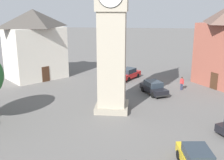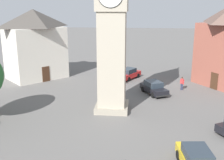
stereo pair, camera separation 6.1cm
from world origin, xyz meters
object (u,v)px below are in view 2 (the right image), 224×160
Objects in this scene: car_blue_kerb at (196,159)px; lamp_post at (105,68)px; pedestrian at (182,82)px; building_terrace_right at (35,44)px; clock_tower at (112,4)px; car_silver_kerb at (154,88)px; car_red_corner at (129,74)px.

lamp_post is at bearing 117.19° from car_blue_kerb.
building_terrace_right is at bearing 168.38° from pedestrian.
building_terrace_right is at bearing 136.01° from clock_tower.
pedestrian is (3.55, 1.89, 0.25)m from car_silver_kerb.
clock_tower reaches higher than pedestrian.
clock_tower is at bearing -75.27° from lamp_post.
car_silver_kerb is at bearing -63.81° from car_red_corner.
car_blue_kerb is 16.95m from lamp_post.
pedestrian is at bearing -11.62° from building_terrace_right.
car_blue_kerb is at bearing -62.81° from lamp_post.
lamp_post is at bearing -173.40° from car_silver_kerb.
car_blue_kerb is 0.96× the size of car_silver_kerb.
pedestrian is 20.79m from building_terrace_right.
car_silver_kerb is 4.02m from pedestrian.
building_terrace_right reaches higher than lamp_post.
clock_tower is 4.03× the size of car_red_corner.
clock_tower reaches higher than car_silver_kerb.
car_silver_kerb is 0.46× the size of building_terrace_right.
car_red_corner is at bearing 71.07° from lamp_post.
pedestrian is (6.79, -4.72, 0.25)m from car_red_corner.
car_red_corner is 8.05m from lamp_post.
car_red_corner is (1.20, 12.20, -9.57)m from clock_tower.
car_red_corner is 0.46× the size of building_terrace_right.
clock_tower is 10.51× the size of pedestrian.
car_red_corner is 13.86m from building_terrace_right.
car_blue_kerb is at bearing -95.29° from pedestrian.
clock_tower is 3.80× the size of lamp_post.
clock_tower is at bearing -128.47° from car_silver_kerb.
building_terrace_right reaches higher than car_blue_kerb.
lamp_post reaches higher than car_silver_kerb.
lamp_post is at bearing -31.88° from building_terrace_right.
car_silver_kerb is 18.00m from building_terrace_right.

